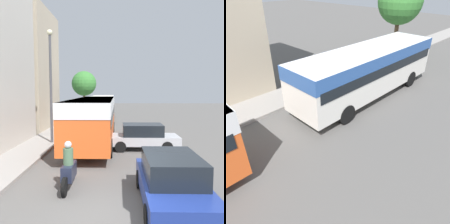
# 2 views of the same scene
# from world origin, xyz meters

# --- Properties ---
(bus_following) EXTENTS (2.67, 9.94, 2.84)m
(bus_following) POSITION_xyz_m (-1.89, 22.99, 1.86)
(bus_following) COLOR silver
(bus_following) RESTS_ON ground_plane
(pedestrian_near_curb) EXTENTS (0.42, 0.42, 1.66)m
(pedestrian_near_curb) POSITION_xyz_m (-5.38, 20.94, 0.99)
(pedestrian_near_curb) COLOR #232838
(pedestrian_near_curb) RESTS_ON sidewalk
(street_tree) EXTENTS (3.73, 3.73, 6.24)m
(street_tree) POSITION_xyz_m (-5.21, 31.21, 4.50)
(street_tree) COLOR brown
(street_tree) RESTS_ON sidewalk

